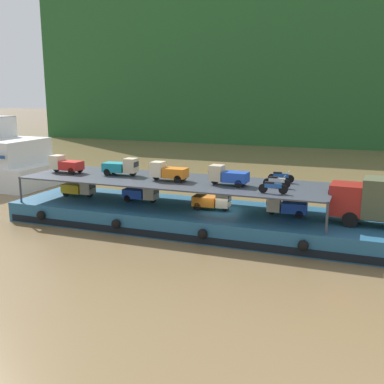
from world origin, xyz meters
name	(u,v)px	position (x,y,z in m)	size (l,w,h in m)	color
ground_plane	(220,230)	(0.00, 0.00, 0.00)	(400.00, 400.00, 0.00)	brown
hillside_far_bank	(327,32)	(0.00, 67.70, 21.40)	(116.02, 28.30, 37.99)	#235628
cargo_barge	(220,221)	(0.00, -0.03, 0.75)	(32.36, 7.85, 1.50)	#23567A
cargo_rack	(172,181)	(-3.80, 0.00, 3.44)	(23.16, 6.51, 2.00)	#383D47
mini_truck_lower_stern	(79,188)	(-12.32, 0.28, 2.19)	(2.74, 1.21, 1.38)	gold
mini_truck_lower_aft	(141,193)	(-6.65, 0.42, 2.19)	(2.75, 1.21, 1.38)	#1E47B7
mini_truck_lower_mid	(212,200)	(-0.65, 0.00, 2.19)	(2.76, 1.24, 1.38)	orange
mini_truck_lower_fore	(286,206)	(4.66, 0.32, 2.19)	(2.79, 1.29, 1.38)	#1E47B7
mini_truck_upper_stern	(66,164)	(-13.12, -0.25, 4.19)	(2.79, 1.29, 1.38)	red
mini_truck_upper_mid	(121,167)	(-8.32, 0.31, 4.19)	(2.80, 1.30, 1.38)	teal
mini_truck_upper_fore	(168,172)	(-3.94, -0.42, 4.19)	(2.75, 1.22, 1.38)	orange
mini_truck_upper_bow	(228,176)	(0.64, -0.42, 4.19)	(2.78, 1.27, 1.38)	#1E47B7
motorcycle_upper_port	(273,187)	(4.12, -1.96, 3.93)	(1.90, 0.55, 0.87)	black
motorcycle_upper_centre	(276,181)	(3.97, 0.00, 3.93)	(1.90, 0.55, 0.87)	black
motorcycle_upper_stbd	(281,177)	(3.90, 1.95, 3.93)	(1.90, 0.55, 0.87)	black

